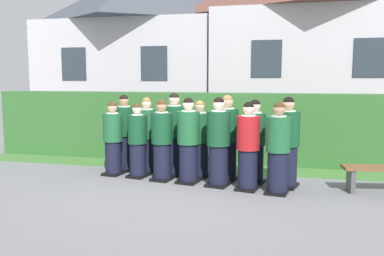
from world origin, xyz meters
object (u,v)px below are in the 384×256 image
Objects in this scene: student_front_row_1 at (138,142)px; student_rear_row_3 at (200,141)px; student_front_row_2 at (162,142)px; student_front_row_4 at (218,144)px; student_front_row_0 at (113,140)px; student_in_red_blazer at (248,148)px; student_rear_row_4 at (227,140)px; student_front_row_6 at (278,150)px; student_front_row_3 at (188,142)px; student_rear_row_2 at (174,136)px; student_rear_row_1 at (147,137)px; student_rear_row_0 at (125,134)px; wooden_bench at (383,173)px; student_rear_row_6 at (287,144)px; student_rear_row_5 at (254,144)px.

student_rear_row_3 reaches higher than student_front_row_1.
student_front_row_4 is at bearing -8.50° from student_front_row_2.
student_front_row_0 is 2.92m from student_in_red_blazer.
student_rear_row_4 is at bearing 2.01° from student_front_row_0.
student_front_row_2 is 0.78m from student_rear_row_3.
student_front_row_3 is at bearing 167.97° from student_front_row_6.
student_front_row_0 is at bearing -166.57° from student_rear_row_2.
student_front_row_4 is at bearing 166.00° from student_in_red_blazer.
student_rear_row_1 is at bearing 149.17° from student_front_row_3.
student_front_row_4 is at bearing -9.77° from student_front_row_1.
student_front_row_2 is at bearing -32.00° from student_rear_row_0.
student_rear_row_0 is 5.24m from wooden_bench.
student_front_row_1 is at bearing -95.11° from student_rear_row_1.
student_rear_row_6 reaches higher than student_rear_row_3.
student_rear_row_3 is (1.25, 0.25, 0.03)m from student_front_row_1.
student_rear_row_6 is at bearing -10.39° from student_rear_row_0.
student_front_row_0 is 3.47m from student_front_row_6.
wooden_bench is (2.29, -0.15, -0.43)m from student_rear_row_5.
student_front_row_4 is 1.85m from student_rear_row_1.
student_front_row_4 is 0.59m from student_in_red_blazer.
student_front_row_1 is 1.27m from student_rear_row_3.
student_front_row_2 reaches higher than wooden_bench.
student_rear_row_3 is (-0.48, 0.55, -0.05)m from student_front_row_4.
student_front_row_6 is 1.03× the size of student_rear_row_3.
student_front_row_2 is at bearing -47.61° from student_rear_row_1.
student_front_row_2 is at bearing -167.37° from student_rear_row_4.
student_front_row_0 is 2.41m from student_rear_row_4.
student_rear_row_1 reaches higher than wooden_bench.
student_front_row_3 reaches higher than student_rear_row_1.
student_front_row_6 is 0.49m from student_rear_row_6.
student_rear_row_1 is 0.99× the size of student_rear_row_5.
student_front_row_0 is 0.58m from student_front_row_1.
student_front_row_3 is (0.56, -0.07, 0.03)m from student_front_row_2.
student_rear_row_2 reaches higher than student_front_row_1.
student_rear_row_3 is at bearing 146.59° from student_in_red_blazer.
student_front_row_0 reaches higher than student_front_row_1.
student_rear_row_4 is 1.18× the size of wooden_bench.
student_front_row_6 is 0.94× the size of student_rear_row_2.
student_front_row_3 is 1.28m from student_rear_row_5.
student_rear_row_6 is (1.87, 0.10, 0.02)m from student_front_row_3.
student_front_row_4 reaches higher than student_rear_row_5.
wooden_bench is at bearing -7.17° from student_rear_row_0.
student_front_row_6 reaches higher than student_rear_row_1.
student_front_row_4 is 1.04× the size of student_rear_row_1.
student_rear_row_2 is 1.02× the size of student_rear_row_4.
student_rear_row_1 is at bearing 158.50° from student_in_red_blazer.
student_front_row_6 is (0.54, -0.12, 0.01)m from student_in_red_blazer.
student_front_row_3 is (1.70, -0.27, 0.06)m from student_front_row_0.
student_rear_row_5 is at bearing -11.02° from student_rear_row_4.
student_front_row_3 reaches higher than student_front_row_1.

